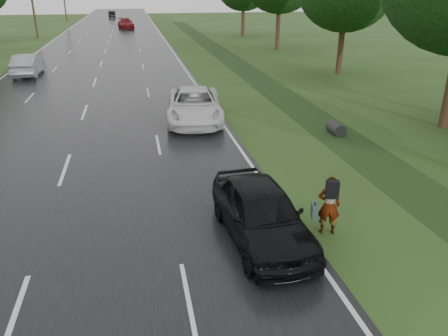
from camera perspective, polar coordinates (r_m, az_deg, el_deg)
name	(u,v)px	position (r m, az deg, el deg)	size (l,w,h in m)	color
ground	(13,323)	(10.10, -25.86, -17.78)	(220.00, 220.00, 0.00)	#2B4317
road	(107,46)	(52.94, -14.98, 15.20)	(14.00, 180.00, 0.04)	black
edge_stripe_east	(167,44)	(53.02, -7.43, 15.78)	(0.12, 180.00, 0.01)	silver
edge_stripe_west	(44,47)	(53.71, -22.40, 14.43)	(0.12, 180.00, 0.01)	silver
center_line	(107,45)	(52.94, -14.99, 15.22)	(0.12, 180.00, 0.01)	silver
drainage_ditch	(276,91)	(28.31, 6.85, 9.92)	(2.20, 120.00, 0.56)	#1B3113
pedestrian	(328,205)	(11.89, 13.46, -4.68)	(0.80, 0.80, 1.65)	#A5998C
white_pickup	(194,105)	(21.58, -3.90, 8.18)	(2.58, 5.60, 1.56)	silver
dark_sedan	(261,213)	(11.30, 4.90, -5.83)	(1.82, 4.52, 1.54)	black
silver_sedan	(28,65)	(36.37, -24.26, 12.21)	(1.65, 4.74, 1.56)	gray
far_car_red	(126,24)	(74.09, -12.71, 17.93)	(2.13, 5.24, 1.52)	maroon
far_car_dark	(112,14)	(101.59, -14.44, 18.86)	(1.42, 4.07, 1.34)	black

